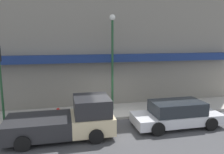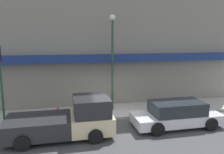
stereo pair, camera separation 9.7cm
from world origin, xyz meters
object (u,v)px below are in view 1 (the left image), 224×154
(pickup_truck, at_px, (68,120))
(traffic_light, at_px, (0,71))
(parked_car, at_px, (177,114))
(fire_hydrant, at_px, (58,114))
(street_lamp, at_px, (112,52))

(pickup_truck, height_order, traffic_light, traffic_light)
(parked_car, height_order, fire_hydrant, parked_car)
(fire_hydrant, xyz_separation_m, street_lamp, (3.38, 1.04, 3.36))
(fire_hydrant, relative_size, traffic_light, 0.16)
(traffic_light, bearing_deg, street_lamp, 9.47)
(pickup_truck, bearing_deg, street_lamp, 47.13)
(pickup_truck, xyz_separation_m, street_lamp, (2.87, 3.05, 3.03))
(traffic_light, bearing_deg, parked_car, -12.47)
(pickup_truck, xyz_separation_m, parked_car, (5.72, 0.00, -0.14))
(parked_car, distance_m, traffic_light, 9.59)
(pickup_truck, relative_size, parked_car, 1.05)
(fire_hydrant, relative_size, street_lamp, 0.11)
(fire_hydrant, bearing_deg, traffic_light, -179.98)
(parked_car, bearing_deg, pickup_truck, -179.96)
(pickup_truck, relative_size, fire_hydrant, 7.68)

